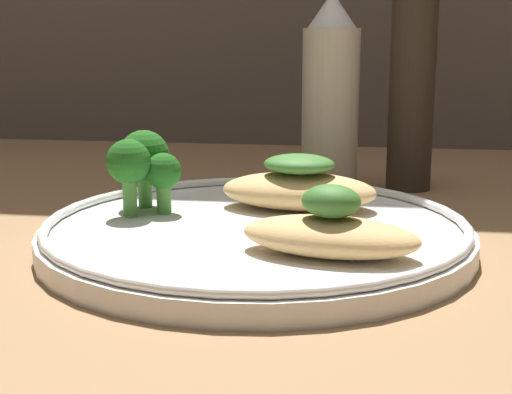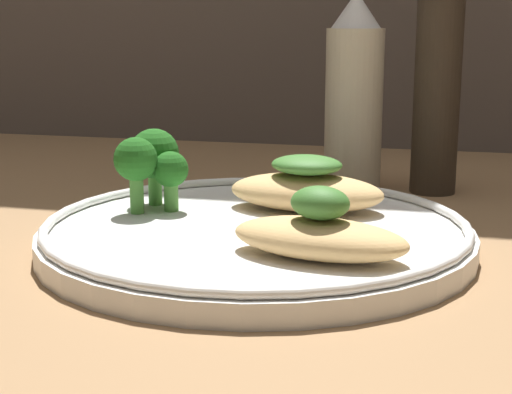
{
  "view_description": "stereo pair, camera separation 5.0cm",
  "coord_description": "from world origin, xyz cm",
  "px_view_note": "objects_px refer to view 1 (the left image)",
  "views": [
    {
      "loc": [
        6.88,
        -47.98,
        14.42
      ],
      "look_at": [
        0.0,
        0.0,
        3.4
      ],
      "focal_mm": 55.0,
      "sensor_mm": 36.0,
      "label": 1
    },
    {
      "loc": [
        11.75,
        -47.02,
        14.42
      ],
      "look_at": [
        0.0,
        0.0,
        3.4
      ],
      "focal_mm": 55.0,
      "sensor_mm": 36.0,
      "label": 2
    }
  ],
  "objects_px": {
    "broccoli_bunch": "(143,162)",
    "pepper_grinder": "(412,85)",
    "plate": "(256,234)",
    "sauce_bottle": "(330,96)"
  },
  "relations": [
    {
      "from": "broccoli_bunch",
      "to": "sauce_bottle",
      "type": "height_order",
      "value": "sauce_bottle"
    },
    {
      "from": "plate",
      "to": "sauce_bottle",
      "type": "xyz_separation_m",
      "value": [
        0.04,
        0.2,
        0.07
      ]
    },
    {
      "from": "plate",
      "to": "broccoli_bunch",
      "type": "distance_m",
      "value": 0.1
    },
    {
      "from": "plate",
      "to": "pepper_grinder",
      "type": "distance_m",
      "value": 0.24
    },
    {
      "from": "broccoli_bunch",
      "to": "pepper_grinder",
      "type": "height_order",
      "value": "pepper_grinder"
    },
    {
      "from": "plate",
      "to": "broccoli_bunch",
      "type": "xyz_separation_m",
      "value": [
        -0.08,
        0.03,
        0.04
      ]
    },
    {
      "from": "plate",
      "to": "pepper_grinder",
      "type": "xyz_separation_m",
      "value": [
        0.11,
        0.2,
        0.08
      ]
    },
    {
      "from": "sauce_bottle",
      "to": "pepper_grinder",
      "type": "distance_m",
      "value": 0.07
    },
    {
      "from": "plate",
      "to": "sauce_bottle",
      "type": "bearing_deg",
      "value": 79.72
    },
    {
      "from": "sauce_bottle",
      "to": "pepper_grinder",
      "type": "xyz_separation_m",
      "value": [
        0.07,
        -0.0,
        0.01
      ]
    }
  ]
}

